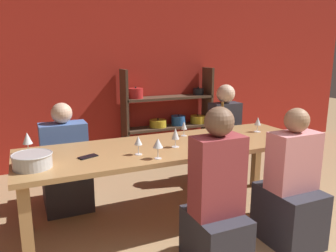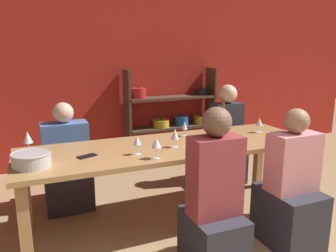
{
  "view_description": "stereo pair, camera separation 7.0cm",
  "coord_description": "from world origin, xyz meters",
  "px_view_note": "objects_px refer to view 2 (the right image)",
  "views": [
    {
      "loc": [
        -1.21,
        -0.78,
        1.56
      ],
      "look_at": [
        0.01,
        1.9,
        0.9
      ],
      "focal_mm": 35.0,
      "sensor_mm": 36.0,
      "label": 1
    },
    {
      "loc": [
        -1.14,
        -0.81,
        1.56
      ],
      "look_at": [
        0.01,
        1.9,
        0.9
      ],
      "focal_mm": 35.0,
      "sensor_mm": 36.0,
      "label": 2
    }
  ],
  "objects_px": {
    "dining_table": "(172,153)",
    "wine_glass_empty_c": "(137,141)",
    "shelf_unit": "(170,122)",
    "wine_glass_red_c": "(175,134)",
    "person_near_a": "(290,196)",
    "wine_glass_empty_a": "(28,138)",
    "wine_glass_red_b": "(259,122)",
    "wine_bottle_green": "(223,123)",
    "person_far_a": "(226,145)",
    "cell_phone": "(87,156)",
    "person_near_b": "(214,210)",
    "mixing_bowl": "(31,159)",
    "wine_glass_red_a": "(184,126)",
    "person_far_b": "(67,169)",
    "wine_glass_empty_b": "(156,143)"
  },
  "relations": [
    {
      "from": "cell_phone",
      "to": "mixing_bowl",
      "type": "bearing_deg",
      "value": -168.67
    },
    {
      "from": "dining_table",
      "to": "mixing_bowl",
      "type": "distance_m",
      "value": 1.2
    },
    {
      "from": "dining_table",
      "to": "wine_glass_empty_c",
      "type": "bearing_deg",
      "value": -156.92
    },
    {
      "from": "wine_bottle_green",
      "to": "person_near_b",
      "type": "bearing_deg",
      "value": -124.96
    },
    {
      "from": "cell_phone",
      "to": "person_near_b",
      "type": "xyz_separation_m",
      "value": [
        0.78,
        -0.67,
        -0.31
      ]
    },
    {
      "from": "dining_table",
      "to": "person_far_a",
      "type": "xyz_separation_m",
      "value": [
        1.03,
        0.69,
        -0.22
      ]
    },
    {
      "from": "wine_glass_empty_b",
      "to": "wine_glass_red_b",
      "type": "bearing_deg",
      "value": 17.08
    },
    {
      "from": "cell_phone",
      "to": "wine_bottle_green",
      "type": "bearing_deg",
      "value": 5.47
    },
    {
      "from": "mixing_bowl",
      "to": "person_far_b",
      "type": "xyz_separation_m",
      "value": [
        0.32,
        0.9,
        -0.43
      ]
    },
    {
      "from": "wine_glass_empty_a",
      "to": "wine_glass_red_b",
      "type": "height_order",
      "value": "wine_glass_empty_a"
    },
    {
      "from": "wine_glass_empty_a",
      "to": "wine_glass_empty_b",
      "type": "bearing_deg",
      "value": -32.1
    },
    {
      "from": "dining_table",
      "to": "cell_phone",
      "type": "distance_m",
      "value": 0.78
    },
    {
      "from": "person_near_a",
      "to": "person_near_b",
      "type": "xyz_separation_m",
      "value": [
        -0.73,
        -0.02,
        0.03
      ]
    },
    {
      "from": "wine_glass_red_c",
      "to": "person_far_b",
      "type": "distance_m",
      "value": 1.29
    },
    {
      "from": "wine_glass_empty_c",
      "to": "person_near_a",
      "type": "distance_m",
      "value": 1.33
    },
    {
      "from": "wine_glass_empty_a",
      "to": "shelf_unit",
      "type": "bearing_deg",
      "value": 38.62
    },
    {
      "from": "dining_table",
      "to": "person_far_b",
      "type": "height_order",
      "value": "person_far_b"
    },
    {
      "from": "dining_table",
      "to": "wine_glass_red_b",
      "type": "relative_size",
      "value": 17.13
    },
    {
      "from": "person_near_a",
      "to": "wine_glass_empty_a",
      "type": "bearing_deg",
      "value": 153.44
    },
    {
      "from": "person_near_a",
      "to": "dining_table",
      "type": "bearing_deg",
      "value": 135.91
    },
    {
      "from": "wine_glass_empty_a",
      "to": "wine_glass_empty_b",
      "type": "distance_m",
      "value": 1.09
    },
    {
      "from": "dining_table",
      "to": "wine_glass_red_b",
      "type": "bearing_deg",
      "value": 4.12
    },
    {
      "from": "wine_glass_red_c",
      "to": "wine_glass_red_a",
      "type": "bearing_deg",
      "value": 52.48
    },
    {
      "from": "wine_glass_empty_a",
      "to": "dining_table",
      "type": "bearing_deg",
      "value": -11.9
    },
    {
      "from": "shelf_unit",
      "to": "wine_glass_red_c",
      "type": "height_order",
      "value": "shelf_unit"
    },
    {
      "from": "cell_phone",
      "to": "person_near_a",
      "type": "xyz_separation_m",
      "value": [
        1.51,
        -0.65,
        -0.34
      ]
    },
    {
      "from": "shelf_unit",
      "to": "wine_glass_red_b",
      "type": "xyz_separation_m",
      "value": [
        0.25,
        -1.75,
        0.31
      ]
    },
    {
      "from": "mixing_bowl",
      "to": "person_near_a",
      "type": "distance_m",
      "value": 2.04
    },
    {
      "from": "wine_glass_red_b",
      "to": "person_near_a",
      "type": "height_order",
      "value": "person_near_a"
    },
    {
      "from": "wine_glass_empty_b",
      "to": "wine_glass_empty_a",
      "type": "bearing_deg",
      "value": 147.9
    },
    {
      "from": "cell_phone",
      "to": "wine_glass_red_c",
      "type": "bearing_deg",
      "value": -1.76
    },
    {
      "from": "wine_glass_empty_a",
      "to": "wine_glass_red_b",
      "type": "bearing_deg",
      "value": -4.62
    },
    {
      "from": "wine_bottle_green",
      "to": "person_near_b",
      "type": "xyz_separation_m",
      "value": [
        -0.56,
        -0.79,
        -0.44
      ]
    },
    {
      "from": "cell_phone",
      "to": "person_far_b",
      "type": "xyz_separation_m",
      "value": [
        -0.09,
        0.82,
        -0.37
      ]
    },
    {
      "from": "wine_glass_empty_c",
      "to": "wine_glass_red_c",
      "type": "xyz_separation_m",
      "value": [
        0.37,
        0.07,
        0.0
      ]
    },
    {
      "from": "wine_glass_red_a",
      "to": "person_near_a",
      "type": "distance_m",
      "value": 1.16
    },
    {
      "from": "dining_table",
      "to": "person_far_a",
      "type": "height_order",
      "value": "person_far_a"
    },
    {
      "from": "cell_phone",
      "to": "person_far_a",
      "type": "relative_size",
      "value": 0.14
    },
    {
      "from": "wine_glass_empty_a",
      "to": "person_near_a",
      "type": "xyz_separation_m",
      "value": [
        1.94,
        -0.97,
        -0.46
      ]
    },
    {
      "from": "person_far_b",
      "to": "wine_glass_empty_c",
      "type": "bearing_deg",
      "value": 117.67
    },
    {
      "from": "cell_phone",
      "to": "person_far_a",
      "type": "height_order",
      "value": "person_far_a"
    },
    {
      "from": "wine_glass_empty_c",
      "to": "person_near_b",
      "type": "xyz_separation_m",
      "value": [
        0.39,
        -0.57,
        -0.42
      ]
    },
    {
      "from": "wine_glass_empty_c",
      "to": "person_far_a",
      "type": "bearing_deg",
      "value": 31.23
    },
    {
      "from": "dining_table",
      "to": "wine_bottle_green",
      "type": "height_order",
      "value": "wine_bottle_green"
    },
    {
      "from": "wine_bottle_green",
      "to": "person_far_b",
      "type": "height_order",
      "value": "wine_bottle_green"
    },
    {
      "from": "mixing_bowl",
      "to": "wine_glass_red_c",
      "type": "distance_m",
      "value": 1.17
    },
    {
      "from": "dining_table",
      "to": "wine_bottle_green",
      "type": "bearing_deg",
      "value": 6.18
    },
    {
      "from": "dining_table",
      "to": "person_far_a",
      "type": "bearing_deg",
      "value": 33.95
    },
    {
      "from": "cell_phone",
      "to": "person_near_b",
      "type": "bearing_deg",
      "value": -40.47
    },
    {
      "from": "wine_glass_red_b",
      "to": "cell_phone",
      "type": "relative_size",
      "value": 0.95
    }
  ]
}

